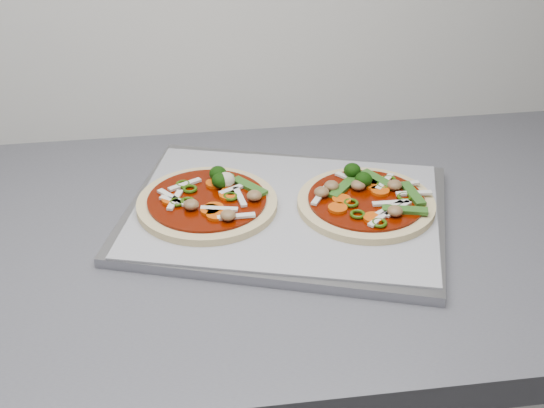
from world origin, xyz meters
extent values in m
cube|color=#57565D|center=(0.00, 1.30, 0.88)|extent=(3.60, 0.60, 0.04)
cube|color=gray|center=(-0.21, 1.33, 0.91)|extent=(0.49, 0.42, 0.01)
cube|color=#A5A5AB|center=(-0.21, 1.33, 0.91)|extent=(0.46, 0.39, 0.00)
cylinder|color=#CFB57F|center=(-0.32, 1.34, 0.92)|extent=(0.26, 0.26, 0.01)
cylinder|color=#600E00|center=(-0.32, 1.34, 0.93)|extent=(0.22, 0.22, 0.00)
cylinder|color=#CF560B|center=(-0.31, 1.31, 0.93)|extent=(0.03, 0.03, 0.00)
cylinder|color=#CF560B|center=(-0.30, 1.38, 0.93)|extent=(0.03, 0.03, 0.00)
torus|color=#294A09|center=(-0.36, 1.34, 0.93)|extent=(0.02, 0.02, 0.00)
cylinder|color=#CF560B|center=(-0.29, 1.34, 0.93)|extent=(0.04, 0.04, 0.00)
torus|color=#294A09|center=(-0.28, 1.39, 0.93)|extent=(0.03, 0.03, 0.00)
ellipsoid|color=brown|center=(-0.26, 1.33, 0.94)|extent=(0.03, 0.03, 0.01)
cylinder|color=#CF560B|center=(-0.29, 1.38, 0.93)|extent=(0.03, 0.03, 0.00)
cylinder|color=#CF560B|center=(-0.28, 1.35, 0.93)|extent=(0.03, 0.03, 0.00)
torus|color=#294A09|center=(-0.29, 1.34, 0.93)|extent=(0.03, 0.03, 0.00)
cube|color=white|center=(-0.30, 1.31, 0.93)|extent=(0.05, 0.02, 0.00)
cylinder|color=#CF560B|center=(-0.31, 1.30, 0.93)|extent=(0.04, 0.04, 0.00)
cylinder|color=#CF560B|center=(-0.31, 1.32, 0.93)|extent=(0.03, 0.03, 0.00)
torus|color=#294A09|center=(-0.35, 1.38, 0.93)|extent=(0.03, 0.03, 0.00)
cube|color=white|center=(-0.28, 1.36, 0.93)|extent=(0.05, 0.03, 0.00)
cube|color=white|center=(-0.36, 1.34, 0.93)|extent=(0.02, 0.05, 0.00)
ellipsoid|color=brown|center=(-0.34, 1.32, 0.94)|extent=(0.02, 0.02, 0.01)
torus|color=#294A09|center=(-0.34, 1.34, 0.93)|extent=(0.02, 0.02, 0.00)
ellipsoid|color=#123B06|center=(-0.30, 1.37, 0.94)|extent=(0.03, 0.03, 0.02)
cube|color=white|center=(-0.27, 1.34, 0.93)|extent=(0.01, 0.05, 0.00)
ellipsoid|color=#123B06|center=(-0.30, 1.39, 0.94)|extent=(0.03, 0.03, 0.02)
cylinder|color=#CF560B|center=(-0.36, 1.34, 0.93)|extent=(0.03, 0.03, 0.00)
cube|color=#3D6F25|center=(-0.26, 1.36, 0.93)|extent=(0.05, 0.05, 0.00)
cube|color=white|center=(-0.36, 1.35, 0.93)|extent=(0.04, 0.04, 0.00)
ellipsoid|color=brown|center=(-0.29, 1.37, 0.94)|extent=(0.03, 0.03, 0.01)
torus|color=#294A09|center=(-0.34, 1.37, 0.93)|extent=(0.03, 0.03, 0.00)
ellipsoid|color=brown|center=(-0.29, 1.29, 0.94)|extent=(0.03, 0.03, 0.01)
cube|color=white|center=(-0.28, 1.29, 0.93)|extent=(0.05, 0.01, 0.00)
cube|color=white|center=(-0.34, 1.38, 0.93)|extent=(0.05, 0.03, 0.00)
ellipsoid|color=beige|center=(-0.29, 1.37, 0.94)|extent=(0.03, 0.03, 0.02)
cube|color=white|center=(-0.36, 1.34, 0.93)|extent=(0.04, 0.03, 0.00)
cylinder|color=#CFB57F|center=(-0.11, 1.31, 0.92)|extent=(0.21, 0.21, 0.01)
cylinder|color=#600E00|center=(-0.11, 1.31, 0.93)|extent=(0.17, 0.17, 0.00)
cube|color=#3D6F25|center=(-0.13, 1.34, 0.93)|extent=(0.05, 0.05, 0.00)
ellipsoid|color=#123B06|center=(-0.11, 1.37, 0.94)|extent=(0.03, 0.03, 0.02)
torus|color=#294A09|center=(-0.08, 1.34, 0.93)|extent=(0.03, 0.03, 0.00)
cylinder|color=#CF560B|center=(-0.09, 1.35, 0.93)|extent=(0.03, 0.03, 0.00)
cylinder|color=#CF560B|center=(-0.09, 1.33, 0.93)|extent=(0.03, 0.03, 0.00)
ellipsoid|color=brown|center=(-0.07, 1.33, 0.94)|extent=(0.02, 0.02, 0.01)
cylinder|color=#CF560B|center=(-0.15, 1.29, 0.93)|extent=(0.03, 0.03, 0.00)
torus|color=#294A09|center=(-0.13, 1.30, 0.93)|extent=(0.02, 0.02, 0.00)
ellipsoid|color=brown|center=(-0.15, 1.34, 0.94)|extent=(0.02, 0.02, 0.01)
cube|color=white|center=(-0.17, 1.33, 0.93)|extent=(0.03, 0.05, 0.00)
cube|color=#3D6F25|center=(-0.05, 1.31, 0.93)|extent=(0.02, 0.06, 0.00)
cube|color=white|center=(-0.10, 1.26, 0.93)|extent=(0.04, 0.04, 0.00)
cube|color=white|center=(-0.05, 1.34, 0.93)|extent=(0.05, 0.01, 0.00)
torus|color=#294A09|center=(-0.13, 1.27, 0.93)|extent=(0.03, 0.03, 0.00)
ellipsoid|color=brown|center=(-0.17, 1.33, 0.94)|extent=(0.02, 0.02, 0.01)
cylinder|color=#CF560B|center=(-0.11, 1.26, 0.93)|extent=(0.03, 0.03, 0.00)
cube|color=white|center=(-0.08, 1.29, 0.93)|extent=(0.05, 0.01, 0.00)
torus|color=#294A09|center=(-0.07, 1.35, 0.93)|extent=(0.02, 0.02, 0.00)
cube|color=white|center=(-0.08, 1.35, 0.93)|extent=(0.04, 0.04, 0.00)
torus|color=#294A09|center=(-0.06, 1.31, 0.93)|extent=(0.02, 0.02, 0.00)
cube|color=#3D6F25|center=(-0.07, 1.28, 0.93)|extent=(0.06, 0.03, 0.00)
cube|color=white|center=(-0.09, 1.28, 0.93)|extent=(0.04, 0.03, 0.00)
cube|color=white|center=(-0.04, 1.31, 0.93)|extent=(0.05, 0.01, 0.00)
cylinder|color=#CF560B|center=(-0.09, 1.34, 0.93)|extent=(0.04, 0.04, 0.00)
cube|color=white|center=(-0.08, 1.28, 0.93)|extent=(0.04, 0.03, 0.00)
cube|color=white|center=(-0.12, 1.36, 0.93)|extent=(0.04, 0.04, 0.00)
cylinder|color=#CF560B|center=(-0.14, 1.31, 0.93)|extent=(0.03, 0.03, 0.00)
ellipsoid|color=brown|center=(-0.08, 1.27, 0.94)|extent=(0.03, 0.03, 0.01)
ellipsoid|color=#123B06|center=(-0.11, 1.35, 0.94)|extent=(0.03, 0.03, 0.02)
torus|color=#294A09|center=(-0.11, 1.25, 0.93)|extent=(0.03, 0.03, 0.00)
cube|color=#3D6F25|center=(-0.08, 1.36, 0.93)|extent=(0.04, 0.06, 0.00)
cylinder|color=#CF560B|center=(-0.08, 1.35, 0.93)|extent=(0.03, 0.03, 0.00)
ellipsoid|color=brown|center=(-0.11, 1.34, 0.94)|extent=(0.02, 0.02, 0.01)
camera|label=1|loc=(-0.35, 0.49, 1.44)|focal=50.00mm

